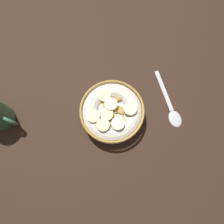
% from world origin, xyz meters
% --- Properties ---
extents(ground_plane, '(1.40, 1.40, 0.02)m').
position_xyz_m(ground_plane, '(0.00, 0.00, -0.01)').
color(ground_plane, '#332116').
extents(cereal_bowl, '(0.15, 0.15, 0.06)m').
position_xyz_m(cereal_bowl, '(0.00, -0.00, 0.03)').
color(cereal_bowl, silver).
rests_on(cereal_bowl, ground_plane).
extents(spoon, '(0.12, 0.13, 0.01)m').
position_xyz_m(spoon, '(0.13, 0.07, 0.00)').
color(spoon, silver).
rests_on(spoon, ground_plane).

